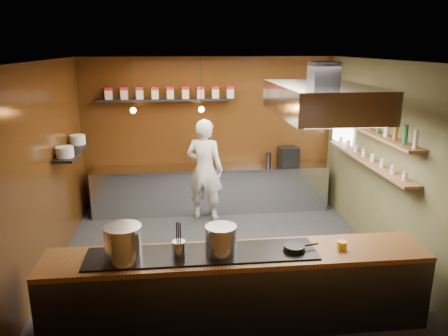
{
  "coord_description": "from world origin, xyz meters",
  "views": [
    {
      "loc": [
        -0.64,
        -6.08,
        3.2
      ],
      "look_at": [
        0.07,
        0.4,
        1.37
      ],
      "focal_mm": 35.0,
      "sensor_mm": 36.0,
      "label": 1
    }
  ],
  "objects": [
    {
      "name": "chef",
      "position": [
        -0.15,
        1.76,
        0.96
      ],
      "size": [
        0.82,
        0.68,
        1.92
      ],
      "primitive_type": "imported",
      "rotation": [
        0.0,
        0.0,
        2.77
      ],
      "color": "white",
      "rests_on": "floor"
    },
    {
      "name": "tin_shelf",
      "position": [
        -0.9,
        2.36,
        2.2
      ],
      "size": [
        2.6,
        0.26,
        0.04
      ],
      "primitive_type": "cube",
      "color": "black",
      "rests_on": "back_wall"
    },
    {
      "name": "window_pane",
      "position": [
        2.45,
        1.7,
        1.9
      ],
      "size": [
        0.0,
        1.0,
        1.0
      ],
      "primitive_type": "plane",
      "rotation": [
        1.57,
        0.0,
        -1.57
      ],
      "color": "white",
      "rests_on": "right_wall"
    },
    {
      "name": "stockpot_small",
      "position": [
        -0.19,
        -1.63,
        1.11
      ],
      "size": [
        0.45,
        0.45,
        0.33
      ],
      "primitive_type": "cylinder",
      "rotation": [
        0.0,
        0.0,
        0.35
      ],
      "color": "#B1B3B8",
      "rests_on": "pass_counter"
    },
    {
      "name": "plate_shelf",
      "position": [
        -2.34,
        1.0,
        1.55
      ],
      "size": [
        0.3,
        1.4,
        0.04
      ],
      "primitive_type": "cube",
      "color": "black",
      "rests_on": "left_wall"
    },
    {
      "name": "espresso_machine",
      "position": [
        1.55,
        2.17,
        1.08
      ],
      "size": [
        0.39,
        0.38,
        0.36
      ],
      "primitive_type": "cube",
      "rotation": [
        0.0,
        0.0,
        0.1
      ],
      "color": "black",
      "rests_on": "prep_counter"
    },
    {
      "name": "floor",
      "position": [
        0.0,
        0.0,
        0.0
      ],
      "size": [
        5.0,
        5.0,
        0.0
      ],
      "primitive_type": "plane",
      "color": "black",
      "rests_on": "ground"
    },
    {
      "name": "ceiling",
      "position": [
        0.0,
        0.0,
        3.0
      ],
      "size": [
        5.0,
        5.0,
        0.0
      ],
      "primitive_type": "plane",
      "rotation": [
        3.14,
        0.0,
        0.0
      ],
      "color": "silver",
      "rests_on": "back_wall"
    },
    {
      "name": "bottle_shelf_upper",
      "position": [
        2.34,
        0.3,
        1.92
      ],
      "size": [
        0.26,
        2.8,
        0.04
      ],
      "primitive_type": "cube",
      "color": "brown",
      "rests_on": "right_wall"
    },
    {
      "name": "pendant_left",
      "position": [
        -1.4,
        1.7,
        2.15
      ],
      "size": [
        0.1,
        0.1,
        0.95
      ],
      "color": "black",
      "rests_on": "ceiling"
    },
    {
      "name": "extractor_hood",
      "position": [
        1.3,
        -0.4,
        2.51
      ],
      "size": [
        1.2,
        2.0,
        0.72
      ],
      "color": "#38383D",
      "rests_on": "ceiling"
    },
    {
      "name": "pass_counter",
      "position": [
        -0.0,
        -1.6,
        0.47
      ],
      "size": [
        4.4,
        0.72,
        0.94
      ],
      "color": "#38383D",
      "rests_on": "floor"
    },
    {
      "name": "bottle_shelf_lower",
      "position": [
        2.34,
        0.3,
        1.45
      ],
      "size": [
        0.26,
        2.8,
        0.04
      ],
      "primitive_type": "cube",
      "color": "brown",
      "rests_on": "right_wall"
    },
    {
      "name": "butter_jar",
      "position": [
        1.22,
        -1.64,
        0.97
      ],
      "size": [
        0.14,
        0.14,
        0.1
      ],
      "primitive_type": "cylinder",
      "rotation": [
        0.0,
        0.0,
        -0.34
      ],
      "color": "gold",
      "rests_on": "pass_counter"
    },
    {
      "name": "plate_stacks",
      "position": [
        -2.34,
        1.0,
        1.65
      ],
      "size": [
        0.26,
        1.16,
        0.16
      ],
      "color": "silver",
      "rests_on": "plate_shelf"
    },
    {
      "name": "frying_pan",
      "position": [
        0.65,
        -1.65,
        0.97
      ],
      "size": [
        0.42,
        0.25,
        0.06
      ],
      "color": "black",
      "rests_on": "pass_counter"
    },
    {
      "name": "pendant_right",
      "position": [
        -0.2,
        1.7,
        2.15
      ],
      "size": [
        0.1,
        0.1,
        0.95
      ],
      "color": "black",
      "rests_on": "ceiling"
    },
    {
      "name": "stockpot_large",
      "position": [
        -1.25,
        -1.67,
        1.14
      ],
      "size": [
        0.44,
        0.44,
        0.4
      ],
      "primitive_type": "cylinder",
      "rotation": [
        0.0,
        0.0,
        -0.09
      ],
      "color": "silver",
      "rests_on": "pass_counter"
    },
    {
      "name": "bottles",
      "position": [
        2.34,
        0.3,
        2.06
      ],
      "size": [
        0.06,
        2.66,
        0.24
      ],
      "color": "silver",
      "rests_on": "bottle_shelf_upper"
    },
    {
      "name": "prep_counter",
      "position": [
        0.0,
        2.17,
        0.45
      ],
      "size": [
        4.6,
        0.65,
        0.9
      ],
      "primitive_type": "cube",
      "color": "silver",
      "rests_on": "floor"
    },
    {
      "name": "storage_tins",
      "position": [
        -0.75,
        2.36,
        2.33
      ],
      "size": [
        2.43,
        0.13,
        0.22
      ],
      "color": "#C1B5A0",
      "rests_on": "tin_shelf"
    },
    {
      "name": "utensil_crock",
      "position": [
        -0.66,
        -1.67,
        1.04
      ],
      "size": [
        0.16,
        0.16,
        0.19
      ],
      "primitive_type": "cylinder",
      "rotation": [
        0.0,
        0.0,
        -0.06
      ],
      "color": "#B4B6BC",
      "rests_on": "pass_counter"
    },
    {
      "name": "left_wall",
      "position": [
        -2.5,
        0.0,
        1.5
      ],
      "size": [
        0.0,
        5.0,
        5.0
      ],
      "primitive_type": "plane",
      "rotation": [
        1.57,
        0.0,
        1.57
      ],
      "color": "#371D0A",
      "rests_on": "ground"
    },
    {
      "name": "back_wall",
      "position": [
        0.0,
        2.5,
        1.5
      ],
      "size": [
        5.0,
        0.0,
        5.0
      ],
      "primitive_type": "plane",
      "rotation": [
        1.57,
        0.0,
        0.0
      ],
      "color": "#371D0A",
      "rests_on": "ground"
    },
    {
      "name": "right_wall",
      "position": [
        2.5,
        0.0,
        1.5
      ],
      "size": [
        0.0,
        5.0,
        5.0
      ],
      "primitive_type": "plane",
      "rotation": [
        1.57,
        0.0,
        -1.57
      ],
      "color": "#4A4A2A",
      "rests_on": "ground"
    },
    {
      "name": "wine_glasses",
      "position": [
        2.34,
        0.3,
        1.53
      ],
      "size": [
        0.07,
        2.37,
        0.13
      ],
      "color": "silver",
      "rests_on": "bottle_shelf_lower"
    }
  ]
}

